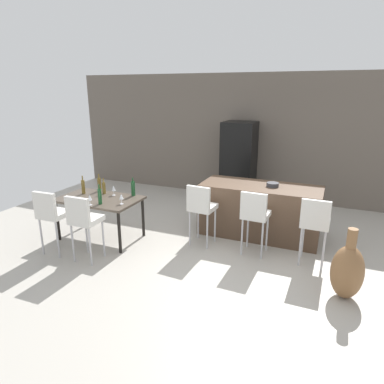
{
  "coord_description": "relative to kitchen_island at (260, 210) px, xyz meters",
  "views": [
    {
      "loc": [
        1.5,
        -4.99,
        2.52
      ],
      "look_at": [
        -0.67,
        0.12,
        0.85
      ],
      "focal_mm": 31.89,
      "sensor_mm": 36.0,
      "label": 1
    }
  ],
  "objects": [
    {
      "name": "wine_bottle_far",
      "position": [
        -2.3,
        -1.48,
        0.41
      ],
      "size": [
        0.06,
        0.06,
        0.33
      ],
      "color": "#194723",
      "rests_on": "dining_table"
    },
    {
      "name": "refrigerator",
      "position": [
        -0.9,
        1.79,
        0.46
      ],
      "size": [
        0.72,
        0.68,
        1.84
      ],
      "primitive_type": "cube",
      "color": "black",
      "rests_on": "ground_plane"
    },
    {
      "name": "dining_table",
      "position": [
        -2.52,
        -1.23,
        0.21
      ],
      "size": [
        1.39,
        0.84,
        0.74
      ],
      "color": "#4C4238",
      "rests_on": "ground_plane"
    },
    {
      "name": "dining_chair_far",
      "position": [
        -2.2,
        -2.02,
        0.24
      ],
      "size": [
        0.41,
        0.41,
        1.05
      ],
      "color": "silver",
      "rests_on": "ground_plane"
    },
    {
      "name": "dining_chair_near",
      "position": [
        -2.83,
        -2.02,
        0.24
      ],
      "size": [
        0.41,
        0.41,
        1.05
      ],
      "color": "silver",
      "rests_on": "ground_plane"
    },
    {
      "name": "wine_bottle_inner",
      "position": [
        -2.05,
        -0.88,
        0.41
      ],
      "size": [
        0.07,
        0.07,
        0.32
      ],
      "color": "#194723",
      "rests_on": "dining_table"
    },
    {
      "name": "wine_bottle_corner",
      "position": [
        -2.93,
        -1.13,
        0.41
      ],
      "size": [
        0.06,
        0.06,
        0.33
      ],
      "color": "brown",
      "rests_on": "dining_table"
    },
    {
      "name": "back_wall",
      "position": [
        -0.38,
        2.23,
        0.99
      ],
      "size": [
        10.0,
        0.12,
        2.9
      ],
      "primitive_type": "cube",
      "color": "#665B51",
      "rests_on": "ground_plane"
    },
    {
      "name": "fruit_bowl",
      "position": [
        0.2,
        0.01,
        0.5
      ],
      "size": [
        0.21,
        0.21,
        0.07
      ],
      "primitive_type": "cylinder",
      "color": "#333338",
      "rests_on": "kitchen_island"
    },
    {
      "name": "bar_chair_left",
      "position": [
        -0.8,
        -0.81,
        0.24
      ],
      "size": [
        0.43,
        0.43,
        1.05
      ],
      "color": "silver",
      "rests_on": "ground_plane"
    },
    {
      "name": "floor_vase",
      "position": [
        1.43,
        -1.52,
        -0.1
      ],
      "size": [
        0.4,
        0.4,
        0.93
      ],
      "color": "brown",
      "rests_on": "ground_plane"
    },
    {
      "name": "wine_glass_middle",
      "position": [
        -1.98,
        -1.35,
        0.4
      ],
      "size": [
        0.07,
        0.07,
        0.17
      ],
      "color": "silver",
      "rests_on": "dining_table"
    },
    {
      "name": "kitchen_island",
      "position": [
        0.0,
        0.0,
        0.0
      ],
      "size": [
        2.07,
        0.85,
        0.92
      ],
      "primitive_type": "cube",
      "color": "#4C3828",
      "rests_on": "ground_plane"
    },
    {
      "name": "bar_chair_right",
      "position": [
        0.97,
        -0.81,
        0.24
      ],
      "size": [
        0.41,
        0.41,
        1.05
      ],
      "color": "silver",
      "rests_on": "ground_plane"
    },
    {
      "name": "wine_bottle_end",
      "position": [
        -2.6,
        -0.98,
        0.39
      ],
      "size": [
        0.06,
        0.06,
        0.28
      ],
      "color": "brown",
      "rests_on": "dining_table"
    },
    {
      "name": "ground_plane",
      "position": [
        -0.38,
        -0.74,
        -0.46
      ],
      "size": [
        10.0,
        10.0,
        0.0
      ],
      "primitive_type": "plane",
      "color": "#ADA89E"
    },
    {
      "name": "bar_chair_middle",
      "position": [
        0.09,
        -0.81,
        0.24
      ],
      "size": [
        0.41,
        0.41,
        1.05
      ],
      "color": "silver",
      "rests_on": "ground_plane"
    },
    {
      "name": "wine_bottle_right",
      "position": [
        -2.78,
        -0.88,
        0.41
      ],
      "size": [
        0.06,
        0.06,
        0.32
      ],
      "color": "brown",
      "rests_on": "dining_table"
    },
    {
      "name": "wine_glass_left",
      "position": [
        -2.41,
        -1.59,
        0.4
      ],
      "size": [
        0.07,
        0.07,
        0.17
      ],
      "color": "silver",
      "rests_on": "dining_table"
    },
    {
      "name": "wine_glass_near",
      "position": [
        -2.38,
        -1.0,
        0.4
      ],
      "size": [
        0.07,
        0.07,
        0.17
      ],
      "color": "silver",
      "rests_on": "dining_table"
    }
  ]
}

